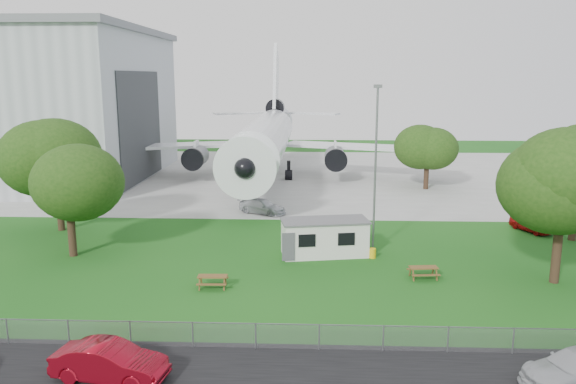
{
  "coord_description": "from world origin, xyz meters",
  "views": [
    {
      "loc": [
        3.53,
        -33.98,
        12.68
      ],
      "look_at": [
        1.81,
        8.0,
        4.0
      ],
      "focal_mm": 35.0,
      "sensor_mm": 36.0,
      "label": 1
    }
  ],
  "objects_px": {
    "airliner": "(267,137)",
    "picnic_west": "(213,287)",
    "car_centre_sedan": "(110,362)",
    "site_cabin": "(325,237)",
    "picnic_east": "(423,278)"
  },
  "relations": [
    {
      "from": "site_cabin",
      "to": "picnic_east",
      "type": "relative_size",
      "value": 3.85
    },
    {
      "from": "airliner",
      "to": "site_cabin",
      "type": "distance_m",
      "value": 31.82
    },
    {
      "from": "picnic_east",
      "to": "car_centre_sedan",
      "type": "bearing_deg",
      "value": -146.43
    },
    {
      "from": "airliner",
      "to": "car_centre_sedan",
      "type": "relative_size",
      "value": 9.77
    },
    {
      "from": "picnic_west",
      "to": "car_centre_sedan",
      "type": "relative_size",
      "value": 0.37
    },
    {
      "from": "site_cabin",
      "to": "picnic_west",
      "type": "xyz_separation_m",
      "value": [
        -6.99,
        -6.73,
        -1.31
      ]
    },
    {
      "from": "airliner",
      "to": "picnic_west",
      "type": "relative_size",
      "value": 26.52
    },
    {
      "from": "car_centre_sedan",
      "to": "airliner",
      "type": "bearing_deg",
      "value": 6.24
    },
    {
      "from": "picnic_west",
      "to": "car_centre_sedan",
      "type": "distance_m",
      "value": 11.09
    },
    {
      "from": "picnic_west",
      "to": "picnic_east",
      "type": "distance_m",
      "value": 13.37
    },
    {
      "from": "airliner",
      "to": "site_cabin",
      "type": "bearing_deg",
      "value": -77.96
    },
    {
      "from": "picnic_west",
      "to": "site_cabin",
      "type": "bearing_deg",
      "value": 42.17
    },
    {
      "from": "site_cabin",
      "to": "picnic_east",
      "type": "distance_m",
      "value": 7.82
    },
    {
      "from": "site_cabin",
      "to": "picnic_east",
      "type": "xyz_separation_m",
      "value": [
        6.2,
        -4.57,
        -1.31
      ]
    },
    {
      "from": "picnic_west",
      "to": "picnic_east",
      "type": "height_order",
      "value": "same"
    }
  ]
}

